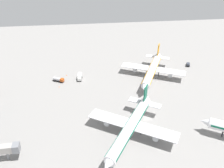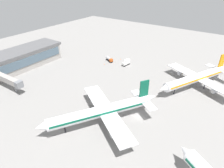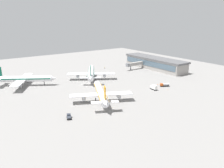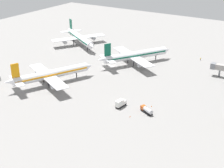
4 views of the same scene
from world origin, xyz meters
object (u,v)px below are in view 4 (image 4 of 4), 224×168
(airplane_distant, at_px, (80,38))
(safety_cone_near_gate, at_px, (152,106))
(ground_crew_worker, at_px, (201,59))
(airplane_at_gate, at_px, (50,74))
(airplane_taxiing, at_px, (135,55))
(safety_cone_mid_apron, at_px, (130,116))
(catering_truck, at_px, (121,103))
(fuel_truck, at_px, (147,110))

(airplane_distant, xyz_separation_m, safety_cone_near_gate, (-53.98, -79.60, -4.77))
(ground_crew_worker, distance_m, safety_cone_near_gate, 67.57)
(airplane_at_gate, distance_m, safety_cone_near_gate, 52.78)
(airplane_taxiing, distance_m, airplane_distant, 49.91)
(safety_cone_near_gate, relative_size, safety_cone_mid_apron, 1.00)
(catering_truck, bearing_deg, safety_cone_near_gate, -49.89)
(airplane_taxiing, height_order, safety_cone_mid_apron, airplane_taxiing)
(airplane_at_gate, bearing_deg, ground_crew_worker, -9.53)
(airplane_taxiing, xyz_separation_m, catering_truck, (-49.09, -19.97, -3.45))
(airplane_at_gate, height_order, ground_crew_worker, airplane_at_gate)
(airplane_distant, xyz_separation_m, fuel_truck, (-60.01, -80.20, -3.68))
(airplane_taxiing, distance_m, safety_cone_mid_apron, 61.43)
(safety_cone_mid_apron, bearing_deg, airplane_distant, 48.83)
(airplane_distant, relative_size, safety_cone_near_gate, 67.93)
(safety_cone_near_gate, bearing_deg, catering_truck, 122.46)
(catering_truck, height_order, ground_crew_worker, catering_truck)
(safety_cone_near_gate, distance_m, safety_cone_mid_apron, 13.09)
(airplane_at_gate, bearing_deg, safety_cone_mid_apron, -73.42)
(safety_cone_near_gate, bearing_deg, airplane_distant, 55.86)
(airplane_at_gate, xyz_separation_m, airplane_taxiing, (46.72, -21.20, 0.10))
(catering_truck, distance_m, safety_cone_near_gate, 13.33)
(fuel_truck, xyz_separation_m, catering_truck, (-1.08, 11.79, 0.31))
(airplane_taxiing, xyz_separation_m, airplane_distant, (12.01, 48.44, -0.08))
(fuel_truck, xyz_separation_m, safety_cone_mid_apron, (-6.60, 4.02, -1.09))
(airplane_taxiing, relative_size, safety_cone_mid_apron, 69.02)
(safety_cone_mid_apron, bearing_deg, airplane_taxiing, 26.93)
(fuel_truck, distance_m, safety_cone_mid_apron, 7.80)
(airplane_distant, height_order, catering_truck, airplane_distant)
(airplane_at_gate, bearing_deg, airplane_taxiing, 1.33)
(airplane_taxiing, distance_m, fuel_truck, 57.68)
(fuel_truck, bearing_deg, catering_truck, 32.40)
(airplane_distant, bearing_deg, ground_crew_worker, 41.68)
(airplane_taxiing, height_order, fuel_truck, airplane_taxiing)
(airplane_taxiing, relative_size, safety_cone_near_gate, 69.02)
(fuel_truck, bearing_deg, safety_cone_near_gate, -57.14)
(airplane_at_gate, relative_size, safety_cone_near_gate, 70.97)
(fuel_truck, bearing_deg, airplane_distant, -9.65)
(airplane_at_gate, height_order, fuel_truck, airplane_at_gate)
(airplane_at_gate, bearing_deg, safety_cone_near_gate, -59.09)
(airplane_at_gate, bearing_deg, catering_truck, -67.56)
(catering_truck, bearing_deg, safety_cone_mid_apron, -117.72)
(catering_truck, relative_size, ground_crew_worker, 3.47)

